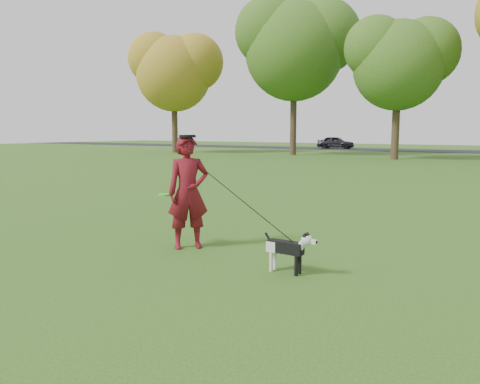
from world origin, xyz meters
The scene contains 6 objects.
ground centered at (0.00, 0.00, 0.00)m, with size 120.00×120.00×0.00m, color #285116.
man centered at (-0.62, 0.42, 0.88)m, with size 0.64×0.42×1.76m, color #570C10.
dog centered at (1.31, 0.08, 0.35)m, with size 0.76×0.15×0.58m.
car_left centered at (-13.63, 40.00, 0.64)m, with size 1.47×3.66×1.25m, color black.
man_held_items centered at (0.59, 0.23, 0.81)m, with size 2.56×0.47×1.38m.
tree_row centered at (-1.43, 26.07, 7.41)m, with size 51.74×8.86×12.01m.
Camera 1 is at (3.95, -5.19, 1.83)m, focal length 35.00 mm.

